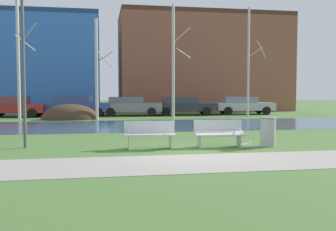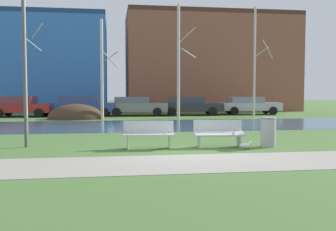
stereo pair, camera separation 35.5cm
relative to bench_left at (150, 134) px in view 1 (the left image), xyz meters
name	(u,v)px [view 1 (the left image)]	position (x,y,z in m)	size (l,w,h in m)	color
ground_plane	(150,124)	(1.13, 8.99, -0.47)	(120.00, 120.00, 0.00)	#476B33
paved_path_strip	(207,162)	(1.13, -2.63, -0.47)	(60.00, 2.51, 0.01)	gray
river_band	(151,125)	(1.13, 8.48, -0.47)	(80.00, 7.29, 0.01)	#33516B
soil_mound	(70,119)	(-3.51, 13.88, -0.47)	(3.72, 2.60, 2.00)	#423021
bench_left	(150,134)	(0.00, 0.00, 0.00)	(1.64, 0.69, 0.87)	#B2B5B7
bench_right	(219,132)	(2.28, 0.00, 0.00)	(1.64, 0.69, 0.87)	#B2B5B7
trash_bin	(268,131)	(3.88, -0.20, 0.03)	(0.52, 0.52, 0.97)	#999B9E
seagull	(247,145)	(3.00, -0.58, -0.34)	(0.43, 0.16, 0.26)	white
streetlamp	(22,23)	(-3.90, 0.85, 3.48)	(0.32, 0.32, 6.03)	#4C4C51
birch_far_left	(19,56)	(-6.82, 14.75, 3.68)	(1.33, 2.33, 8.17)	beige
birch_left	(97,69)	(-1.74, 13.25, 2.81)	(1.20, 2.13, 6.48)	beige
birch_center_left	(174,61)	(3.31, 13.33, 3.39)	(1.29, 2.27, 7.61)	beige
birch_center	(249,62)	(8.99, 14.28, 3.47)	(1.39, 2.27, 7.80)	beige
parked_van_nearest_red	(14,106)	(-7.62, 16.84, 0.30)	(4.32, 2.36, 1.47)	maroon
parked_sedan_second_blue	(77,105)	(-3.28, 17.17, 0.34)	(4.88, 2.42, 1.54)	#2D4793
parked_hatch_third_grey	(130,106)	(0.65, 16.90, 0.29)	(4.70, 2.41, 1.42)	slate
parked_wagon_fourth_dark	(184,105)	(4.80, 16.97, 0.28)	(4.83, 2.39, 1.39)	#282B30
parked_suv_fifth_silver	(243,105)	(9.74, 17.29, 0.28)	(4.77, 2.40, 1.40)	#B2B5BC
building_blue_store	(29,64)	(-8.13, 25.90, 3.92)	(12.99, 9.22, 8.79)	#3870C6
building_brick_low	(202,63)	(8.35, 24.87, 4.13)	(16.11, 7.54, 9.21)	brown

